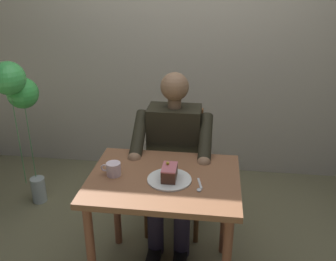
{
  "coord_description": "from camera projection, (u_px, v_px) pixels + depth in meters",
  "views": [
    {
      "loc": [
        -0.27,
        1.86,
        1.82
      ],
      "look_at": [
        -0.01,
        -0.1,
        0.98
      ],
      "focal_mm": 40.13,
      "sensor_mm": 36.0,
      "label": 1
    }
  ],
  "objects": [
    {
      "name": "cafe_rear_panel",
      "position": [
        189.0,
        11.0,
        3.25
      ],
      "size": [
        6.4,
        0.12,
        3.0
      ],
      "primitive_type": "cube",
      "color": "beige",
      "rests_on": "ground"
    },
    {
      "name": "dessert_spoon",
      "position": [
        199.0,
        187.0,
        2.05
      ],
      "size": [
        0.04,
        0.14,
        0.01
      ],
      "color": "silver",
      "rests_on": "dining_table"
    },
    {
      "name": "seated_person",
      "position": [
        173.0,
        158.0,
        2.59
      ],
      "size": [
        0.53,
        0.58,
        1.21
      ],
      "color": "#2A271A",
      "rests_on": "ground"
    },
    {
      "name": "dining_table",
      "position": [
        164.0,
        193.0,
        2.2
      ],
      "size": [
        0.87,
        0.67,
        0.73
      ],
      "color": "brown",
      "rests_on": "ground"
    },
    {
      "name": "chair",
      "position": [
        176.0,
        164.0,
        2.81
      ],
      "size": [
        0.42,
        0.42,
        0.9
      ],
      "color": "brown",
      "rests_on": "ground"
    },
    {
      "name": "coffee_cup",
      "position": [
        113.0,
        169.0,
        2.16
      ],
      "size": [
        0.12,
        0.08,
        0.08
      ],
      "color": "white",
      "rests_on": "dining_table"
    },
    {
      "name": "balloon_display",
      "position": [
        18.0,
        97.0,
        2.84
      ],
      "size": [
        0.27,
        0.36,
        1.23
      ],
      "color": "#B2C1C6",
      "rests_on": "ground"
    },
    {
      "name": "dessert_plate",
      "position": [
        169.0,
        179.0,
        2.12
      ],
      "size": [
        0.25,
        0.25,
        0.01
      ],
      "primitive_type": "cylinder",
      "color": "white",
      "rests_on": "dining_table"
    },
    {
      "name": "cake_slice",
      "position": [
        169.0,
        173.0,
        2.11
      ],
      "size": [
        0.08,
        0.13,
        0.1
      ],
      "color": "#4F2E22",
      "rests_on": "dessert_plate"
    }
  ]
}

